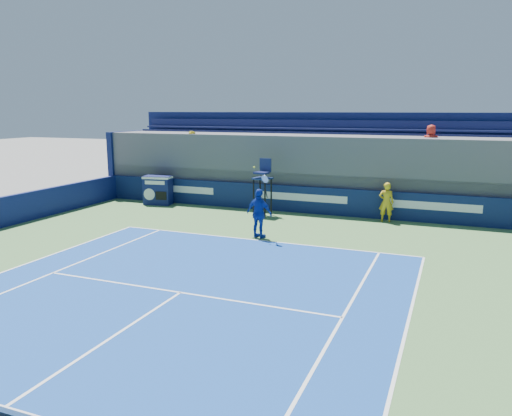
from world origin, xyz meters
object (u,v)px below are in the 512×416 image
at_px(match_clock, 158,189).
at_px(umpire_chair, 263,181).
at_px(tennis_player, 259,213).
at_px(ball_person, 386,202).

bearing_deg(match_clock, umpire_chair, -4.95).
bearing_deg(tennis_player, match_clock, 148.92).
height_order(match_clock, tennis_player, tennis_player).
relative_size(match_clock, umpire_chair, 0.57).
bearing_deg(match_clock, tennis_player, -31.08).
height_order(umpire_chair, tennis_player, tennis_player).
xyz_separation_m(ball_person, match_clock, (-10.77, -0.19, -0.09)).
xyz_separation_m(match_clock, umpire_chair, (5.63, -0.49, 0.79)).
relative_size(umpire_chair, tennis_player, 0.96).
distance_m(ball_person, tennis_player, 5.81).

